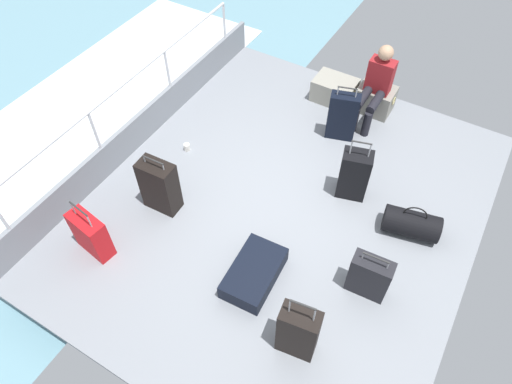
{
  "coord_description": "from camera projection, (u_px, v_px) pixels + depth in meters",
  "views": [
    {
      "loc": [
        1.46,
        -3.16,
        4.43
      ],
      "look_at": [
        -0.28,
        -0.2,
        0.25
      ],
      "focal_mm": 32.44,
      "sensor_mm": 36.0,
      "label": 1
    }
  ],
  "objects": [
    {
      "name": "suitcase_3",
      "position": [
        254.0,
        273.0,
        4.89
      ],
      "size": [
        0.5,
        0.79,
        0.21
      ],
      "color": "black",
      "rests_on": "ground_plane"
    },
    {
      "name": "suitcase_4",
      "position": [
        298.0,
        332.0,
        4.23
      ],
      "size": [
        0.39,
        0.26,
        0.91
      ],
      "color": "black",
      "rests_on": "ground_plane"
    },
    {
      "name": "sea_wake",
      "position": [
        75.0,
        123.0,
        7.04
      ],
      "size": [
        12.0,
        12.0,
        0.01
      ],
      "color": "#6B99A8",
      "rests_on": "ground_plane"
    },
    {
      "name": "cargo_crate_0",
      "position": [
        335.0,
        90.0,
        6.74
      ],
      "size": [
        0.64,
        0.43,
        0.34
      ],
      "color": "gray",
      "rests_on": "ground_plane"
    },
    {
      "name": "suitcase_5",
      "position": [
        342.0,
        116.0,
        6.11
      ],
      "size": [
        0.42,
        0.28,
        0.82
      ],
      "color": "black",
      "rests_on": "ground_plane"
    },
    {
      "name": "suitcase_0",
      "position": [
        91.0,
        235.0,
        5.0
      ],
      "size": [
        0.47,
        0.27,
        0.74
      ],
      "color": "red",
      "rests_on": "ground_plane"
    },
    {
      "name": "passenger_seated",
      "position": [
        376.0,
        85.0,
        6.19
      ],
      "size": [
        0.34,
        0.66,
        1.08
      ],
      "color": "maroon",
      "rests_on": "ground_plane"
    },
    {
      "name": "railing_port",
      "position": [
        132.0,
        94.0,
        5.72
      ],
      "size": [
        0.04,
        4.2,
        1.02
      ],
      "color": "silver",
      "rests_on": "ground_plane"
    },
    {
      "name": "cargo_crate_1",
      "position": [
        375.0,
        99.0,
        6.58
      ],
      "size": [
        0.54,
        0.38,
        0.38
      ],
      "color": "gray",
      "rests_on": "ground_plane"
    },
    {
      "name": "suitcase_2",
      "position": [
        369.0,
        276.0,
        4.68
      ],
      "size": [
        0.42,
        0.22,
        0.64
      ],
      "color": "black",
      "rests_on": "ground_plane"
    },
    {
      "name": "duffel_bag",
      "position": [
        411.0,
        224.0,
        5.24
      ],
      "size": [
        0.67,
        0.43,
        0.45
      ],
      "color": "black",
      "rests_on": "ground_plane"
    },
    {
      "name": "paper_cup",
      "position": [
        187.0,
        147.0,
        6.16
      ],
      "size": [
        0.08,
        0.08,
        0.1
      ],
      "primitive_type": "cylinder",
      "color": "white",
      "rests_on": "ground_plane"
    },
    {
      "name": "gunwale_port",
      "position": [
        141.0,
        128.0,
        6.15
      ],
      "size": [
        0.06,
        5.2,
        0.45
      ],
      "primitive_type": "cube",
      "color": "gray",
      "rests_on": "ground_plane"
    },
    {
      "name": "suitcase_6",
      "position": [
        160.0,
        186.0,
        5.34
      ],
      "size": [
        0.43,
        0.26,
        0.79
      ],
      "color": "black",
      "rests_on": "ground_plane"
    },
    {
      "name": "suitcase_1",
      "position": [
        354.0,
        175.0,
        5.47
      ],
      "size": [
        0.4,
        0.33,
        0.87
      ],
      "color": "black",
      "rests_on": "ground_plane"
    },
    {
      "name": "ground_plane",
      "position": [
        284.0,
        205.0,
        5.65
      ],
      "size": [
        4.4,
        5.2,
        0.06
      ],
      "primitive_type": "cube",
      "color": "gray"
    }
  ]
}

